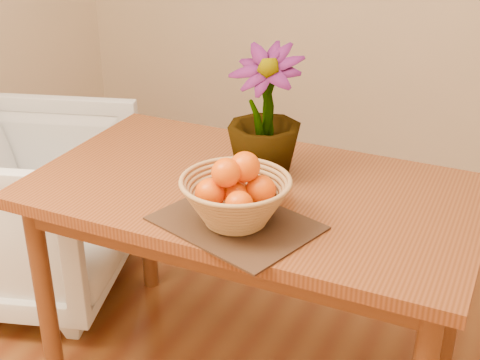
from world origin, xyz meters
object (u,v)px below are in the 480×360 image
at_px(table, 253,211).
at_px(wicker_basket, 236,202).
at_px(potted_plant, 265,113).
at_px(armchair, 22,199).

height_order(table, wicker_basket, wicker_basket).
relative_size(wicker_basket, potted_plant, 0.74).
bearing_deg(potted_plant, wicker_basket, -76.68).
bearing_deg(wicker_basket, table, 102.04).
height_order(potted_plant, armchair, potted_plant).
xyz_separation_m(table, armchair, (-1.08, 0.11, -0.25)).
xyz_separation_m(wicker_basket, potted_plant, (-0.06, 0.34, 0.14)).
bearing_deg(wicker_basket, potted_plant, 99.69).
height_order(table, potted_plant, potted_plant).
distance_m(table, potted_plant, 0.31).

